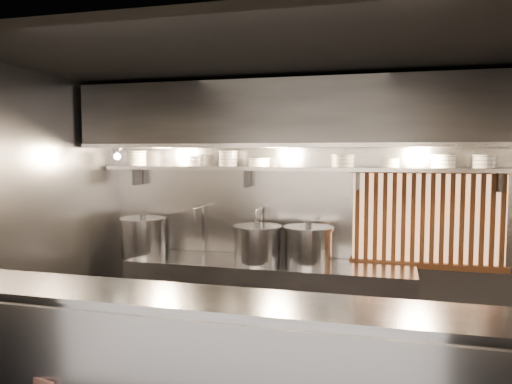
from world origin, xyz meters
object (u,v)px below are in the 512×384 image
at_px(heat_lamp, 116,151).
at_px(pendant_bulb, 288,161).
at_px(stock_pot_left, 143,236).
at_px(stock_pot_mid, 257,244).
at_px(stock_pot_right, 308,245).

distance_m(heat_lamp, pendant_bulb, 1.83).
bearing_deg(stock_pot_left, stock_pot_mid, -2.19).
distance_m(heat_lamp, stock_pot_mid, 1.80).
xyz_separation_m(stock_pot_left, stock_pot_right, (1.87, 0.01, -0.01)).
xyz_separation_m(heat_lamp, pendant_bulb, (1.80, 0.35, -0.11)).
height_order(stock_pot_mid, stock_pot_right, stock_pot_right).
xyz_separation_m(pendant_bulb, stock_pot_mid, (-0.30, -0.11, -0.86)).
xyz_separation_m(pendant_bulb, stock_pot_left, (-1.65, -0.06, -0.85)).
distance_m(stock_pot_left, stock_pot_right, 1.87).
height_order(pendant_bulb, stock_pot_left, pendant_bulb).
bearing_deg(heat_lamp, stock_pot_mid, 9.10).
bearing_deg(heat_lamp, pendant_bulb, 11.00).
xyz_separation_m(stock_pot_mid, stock_pot_right, (0.53, 0.07, 0.00)).
bearing_deg(pendant_bulb, stock_pot_right, -11.34).
distance_m(stock_pot_left, stock_pot_mid, 1.35).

